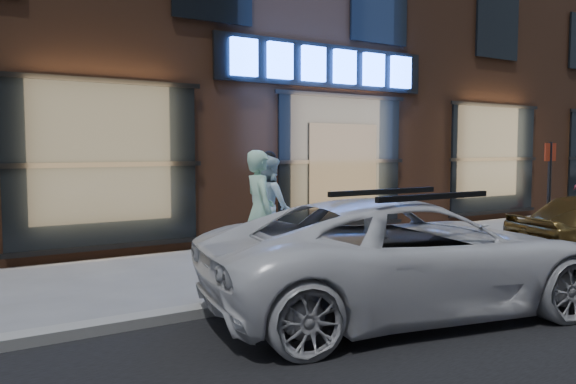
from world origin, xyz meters
The scene contains 7 objects.
ground centered at (0.00, 0.00, 0.00)m, with size 90.00×90.00×0.00m, color slate.
curb centered at (0.00, 0.00, 0.06)m, with size 60.00×0.25×0.12m, color gray.
storefront_building centered at (0.00, 7.99, 5.15)m, with size 30.20×8.28×10.30m.
man_bowtie centered at (-3.32, 1.62, 0.92)m, with size 0.67×0.44×1.85m, color #A9DEC6.
man_cap centered at (-2.57, 2.65, 0.88)m, with size 0.85×0.66×1.75m, color white.
white_suv centered at (-2.93, -1.10, 0.65)m, with size 2.17×4.70×1.31m, color silver.
sign_post centered at (1.74, 0.22, 1.20)m, with size 0.32×0.06×1.99m.
Camera 1 is at (-7.39, -5.72, 1.86)m, focal length 35.00 mm.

